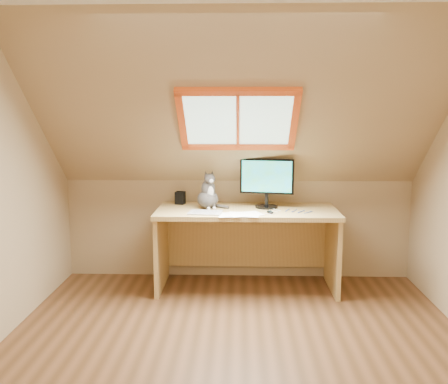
{
  "coord_description": "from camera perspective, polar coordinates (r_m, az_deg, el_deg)",
  "views": [
    {
      "loc": [
        0.02,
        -3.26,
        1.69
      ],
      "look_at": [
        -0.12,
        1.0,
        1.0
      ],
      "focal_mm": 40.0,
      "sensor_mm": 36.0,
      "label": 1
    }
  ],
  "objects": [
    {
      "name": "room_shell",
      "position": [
        3.18,
        1.5,
        4.49
      ],
      "size": [
        3.52,
        3.52,
        2.41
      ],
      "color": "tan",
      "rests_on": "ground"
    },
    {
      "name": "monitor",
      "position": [
        4.77,
        4.92,
        1.41
      ],
      "size": [
        0.51,
        0.22,
        0.47
      ],
      "color": "black",
      "rests_on": "desk"
    },
    {
      "name": "ground",
      "position": [
        3.67,
        1.41,
        -18.24
      ],
      "size": [
        3.5,
        3.5,
        0.0
      ],
      "primitive_type": "plane",
      "color": "brown",
      "rests_on": "ground"
    },
    {
      "name": "desk",
      "position": [
        4.85,
        2.6,
        -4.5
      ],
      "size": [
        1.71,
        0.75,
        0.78
      ],
      "color": "tan",
      "rests_on": "ground"
    },
    {
      "name": "papers",
      "position": [
        4.47,
        1.63,
        -2.58
      ],
      "size": [
        0.35,
        0.3,
        0.01
      ],
      "color": "white",
      "rests_on": "desk"
    },
    {
      "name": "cat",
      "position": [
        4.76,
        -1.83,
        -0.29
      ],
      "size": [
        0.28,
        0.3,
        0.37
      ],
      "color": "#433E3B",
      "rests_on": "desk"
    },
    {
      "name": "mouse",
      "position": [
        4.53,
        5.28,
        -2.3
      ],
      "size": [
        0.08,
        0.11,
        0.03
      ],
      "primitive_type": "ellipsoid",
      "rotation": [
        0.0,
        0.0,
        0.35
      ],
      "color": "black",
      "rests_on": "desk"
    },
    {
      "name": "desk_speaker",
      "position": [
        5.0,
        -5.03,
        -0.66
      ],
      "size": [
        0.1,
        0.1,
        0.13
      ],
      "primitive_type": "cube",
      "rotation": [
        0.0,
        0.0,
        -0.23
      ],
      "color": "black",
      "rests_on": "desk"
    },
    {
      "name": "cables",
      "position": [
        4.63,
        7.29,
        -2.22
      ],
      "size": [
        0.51,
        0.26,
        0.01
      ],
      "color": "silver",
      "rests_on": "desk"
    },
    {
      "name": "graphics_tablet",
      "position": [
        4.53,
        -2.16,
        -2.37
      ],
      "size": [
        0.32,
        0.24,
        0.01
      ],
      "primitive_type": "cube",
      "rotation": [
        0.0,
        0.0,
        -0.12
      ],
      "color": "#B2B2B7",
      "rests_on": "desk"
    }
  ]
}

